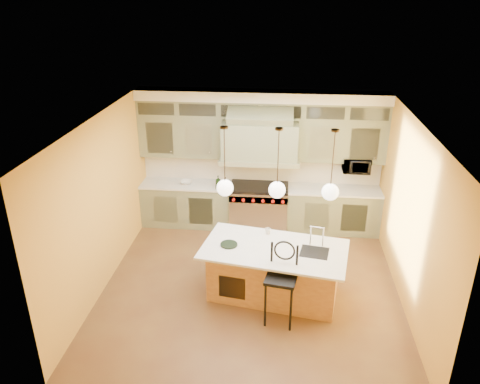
# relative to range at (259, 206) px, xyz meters

# --- Properties ---
(floor) EXTENTS (5.00, 5.00, 0.00)m
(floor) POSITION_rel_range_xyz_m (0.00, -2.14, -0.49)
(floor) COLOR #55321D
(floor) RESTS_ON ground
(ceiling) EXTENTS (5.00, 5.00, 0.00)m
(ceiling) POSITION_rel_range_xyz_m (0.00, -2.14, 2.41)
(ceiling) COLOR white
(ceiling) RESTS_ON wall_back
(wall_back) EXTENTS (5.00, 0.00, 5.00)m
(wall_back) POSITION_rel_range_xyz_m (0.00, 0.36, 0.96)
(wall_back) COLOR gold
(wall_back) RESTS_ON ground
(wall_front) EXTENTS (5.00, 0.00, 5.00)m
(wall_front) POSITION_rel_range_xyz_m (0.00, -4.64, 0.96)
(wall_front) COLOR gold
(wall_front) RESTS_ON ground
(wall_left) EXTENTS (0.00, 5.00, 5.00)m
(wall_left) POSITION_rel_range_xyz_m (-2.50, -2.14, 0.96)
(wall_left) COLOR gold
(wall_left) RESTS_ON ground
(wall_right) EXTENTS (0.00, 5.00, 5.00)m
(wall_right) POSITION_rel_range_xyz_m (2.50, -2.14, 0.96)
(wall_right) COLOR gold
(wall_right) RESTS_ON ground
(back_cabinetry) EXTENTS (5.00, 0.77, 2.90)m
(back_cabinetry) POSITION_rel_range_xyz_m (0.00, 0.09, 0.94)
(back_cabinetry) COLOR #757B5B
(back_cabinetry) RESTS_ON floor
(range) EXTENTS (1.20, 0.74, 0.96)m
(range) POSITION_rel_range_xyz_m (0.00, 0.00, 0.00)
(range) COLOR silver
(range) RESTS_ON floor
(kitchen_island) EXTENTS (2.47, 1.60, 1.35)m
(kitchen_island) POSITION_rel_range_xyz_m (0.40, -2.40, -0.01)
(kitchen_island) COLOR #995E36
(kitchen_island) RESTS_ON floor
(counter_stool) EXTENTS (0.52, 0.52, 1.30)m
(counter_stool) POSITION_rel_range_xyz_m (0.52, -3.01, 0.26)
(counter_stool) COLOR black
(counter_stool) RESTS_ON floor
(microwave) EXTENTS (0.54, 0.37, 0.30)m
(microwave) POSITION_rel_range_xyz_m (1.95, 0.11, 0.96)
(microwave) COLOR black
(microwave) RESTS_ON back_cabinetry
(oil_bottle_a) EXTENTS (0.12, 0.12, 0.29)m
(oil_bottle_a) POSITION_rel_range_xyz_m (-0.83, -0.22, 0.60)
(oil_bottle_a) COLOR black
(oil_bottle_a) RESTS_ON back_cabinetry
(oil_bottle_b) EXTENTS (0.11, 0.12, 0.22)m
(oil_bottle_b) POSITION_rel_range_xyz_m (-0.70, -0.09, 0.56)
(oil_bottle_b) COLOR black
(oil_bottle_b) RESTS_ON back_cabinetry
(fruit_bowl) EXTENTS (0.25, 0.25, 0.06)m
(fruit_bowl) POSITION_rel_range_xyz_m (-1.54, 0.01, 0.48)
(fruit_bowl) COLOR silver
(fruit_bowl) RESTS_ON back_cabinetry
(cup) EXTENTS (0.11, 0.11, 0.09)m
(cup) POSITION_rel_range_xyz_m (0.26, -1.97, 0.48)
(cup) COLOR silver
(cup) RESTS_ON kitchen_island
(pendant_left) EXTENTS (0.26, 0.26, 1.11)m
(pendant_left) POSITION_rel_range_xyz_m (-0.40, -2.39, 1.46)
(pendant_left) COLOR #2D2319
(pendant_left) RESTS_ON ceiling
(pendant_center) EXTENTS (0.26, 0.26, 1.11)m
(pendant_center) POSITION_rel_range_xyz_m (0.40, -2.39, 1.46)
(pendant_center) COLOR #2D2319
(pendant_center) RESTS_ON ceiling
(pendant_right) EXTENTS (0.26, 0.26, 1.11)m
(pendant_right) POSITION_rel_range_xyz_m (1.20, -2.39, 1.46)
(pendant_right) COLOR #2D2319
(pendant_right) RESTS_ON ceiling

